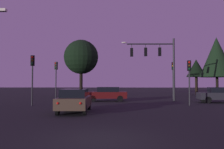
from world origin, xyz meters
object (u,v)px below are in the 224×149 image
(car_nearside_lane, at_px, (75,100))
(car_crossing_left, at_px, (220,95))
(traffic_light_far_side, at_px, (189,73))
(traffic_signal_mast_arm, at_px, (157,58))
(traffic_light_corner_right, at_px, (56,73))
(tree_center_horizon, at_px, (217,57))
(car_crossing_right, at_px, (107,94))
(tree_behind_sign, at_px, (196,68))
(traffic_light_median, at_px, (173,73))
(traffic_light_corner_left, at_px, (32,70))
(tree_left_far, at_px, (81,57))

(car_nearside_lane, height_order, car_crossing_left, same)
(traffic_light_far_side, bearing_deg, car_crossing_left, 39.06)
(traffic_signal_mast_arm, xyz_separation_m, traffic_light_corner_right, (-11.34, 1.75, -1.50))
(traffic_signal_mast_arm, distance_m, traffic_light_corner_right, 11.58)
(tree_center_horizon, bearing_deg, car_crossing_right, -149.59)
(traffic_light_far_side, height_order, tree_behind_sign, tree_behind_sign)
(tree_behind_sign, xyz_separation_m, tree_center_horizon, (0.64, -7.06, 1.16))
(traffic_light_median, bearing_deg, car_crossing_right, -158.43)
(traffic_light_corner_left, height_order, car_crossing_left, traffic_light_corner_left)
(traffic_light_corner_right, relative_size, traffic_light_median, 0.99)
(traffic_light_median, height_order, tree_center_horizon, tree_center_horizon)
(car_nearside_lane, relative_size, tree_center_horizon, 0.51)
(traffic_light_far_side, bearing_deg, car_nearside_lane, -151.05)
(car_nearside_lane, xyz_separation_m, tree_left_far, (-2.82, 18.81, 5.04))
(traffic_light_corner_right, relative_size, tree_left_far, 0.52)
(traffic_light_far_side, relative_size, tree_behind_sign, 0.63)
(traffic_light_median, relative_size, tree_behind_sign, 0.72)
(car_nearside_lane, relative_size, tree_left_far, 0.52)
(car_crossing_left, distance_m, tree_left_far, 19.62)
(tree_left_far, bearing_deg, traffic_light_corner_left, -96.87)
(traffic_light_median, distance_m, tree_left_far, 13.84)
(traffic_signal_mast_arm, distance_m, car_nearside_lane, 12.27)
(traffic_signal_mast_arm, xyz_separation_m, tree_behind_sign, (9.44, 16.41, -0.04))
(traffic_light_corner_right, distance_m, car_crossing_left, 17.66)
(tree_left_far, bearing_deg, car_crossing_left, -34.41)
(tree_center_horizon, bearing_deg, car_crossing_left, -111.46)
(car_crossing_left, bearing_deg, car_crossing_right, 172.09)
(car_crossing_right, relative_size, tree_center_horizon, 0.51)
(car_nearside_lane, bearing_deg, traffic_signal_mast_arm, 53.62)
(traffic_light_far_side, distance_m, tree_behind_sign, 22.22)
(car_nearside_lane, height_order, tree_left_far, tree_left_far)
(traffic_signal_mast_arm, relative_size, car_nearside_lane, 1.51)
(car_nearside_lane, xyz_separation_m, tree_center_horizon, (17.00, 18.73, 4.94))
(traffic_signal_mast_arm, xyz_separation_m, tree_center_horizon, (10.08, 9.34, 1.12))
(traffic_signal_mast_arm, xyz_separation_m, car_crossing_right, (-5.37, 0.27, -3.82))
(tree_center_horizon, bearing_deg, tree_behind_sign, 95.21)
(traffic_light_corner_left, xyz_separation_m, traffic_light_corner_right, (0.13, 6.73, 0.06))
(traffic_light_median, bearing_deg, traffic_light_corner_left, -149.01)
(tree_behind_sign, bearing_deg, car_nearside_lane, -122.37)
(tree_behind_sign, relative_size, tree_left_far, 0.73)
(traffic_light_corner_left, bearing_deg, traffic_light_corner_right, 88.86)
(traffic_light_corner_left, height_order, traffic_light_median, traffic_light_median)
(traffic_light_median, relative_size, car_nearside_lane, 1.01)
(traffic_light_corner_right, relative_size, tree_center_horizon, 0.51)
(traffic_light_corner_left, height_order, car_nearside_lane, traffic_light_corner_left)
(traffic_signal_mast_arm, distance_m, car_crossing_right, 6.60)
(traffic_light_corner_left, height_order, traffic_light_far_side, traffic_light_corner_left)
(car_nearside_lane, height_order, car_crossing_right, same)
(traffic_light_corner_left, height_order, traffic_light_corner_right, traffic_light_corner_right)
(car_nearside_lane, bearing_deg, tree_behind_sign, 57.63)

